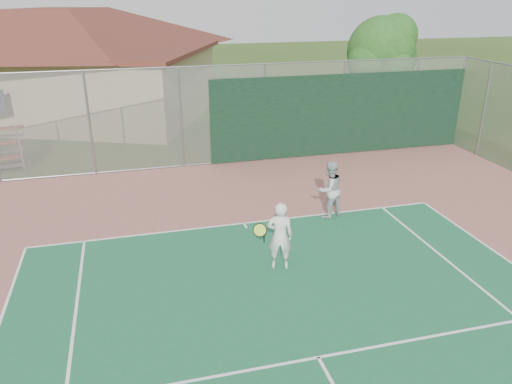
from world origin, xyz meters
TOP-DOWN VIEW (x-y plane):
  - back_fence at (2.11, 16.98)m, footprint 20.08×0.11m
  - clubhouse at (-5.48, 26.28)m, footprint 16.55×14.11m
  - tree at (8.50, 20.77)m, footprint 3.55×3.37m
  - player_white_front at (0.23, 9.44)m, footprint 1.06×0.72m
  - player_grey_back at (2.36, 11.73)m, footprint 0.94×0.84m

SIDE VIEW (x-z plane):
  - player_white_front at x=0.23m, z-range 0.01..1.60m
  - player_grey_back at x=2.36m, z-range 0.00..1.61m
  - back_fence at x=2.11m, z-range -0.09..3.43m
  - clubhouse at x=-5.48m, z-range 0.05..6.09m
  - tree at x=8.50m, z-range 0.78..5.73m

